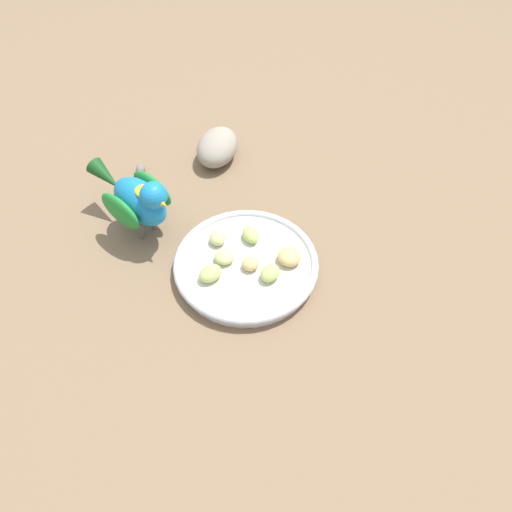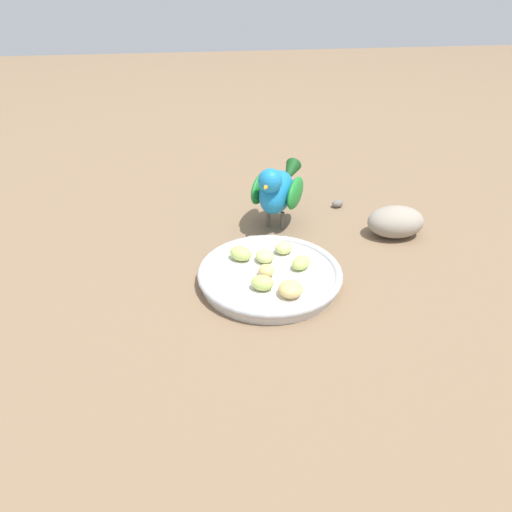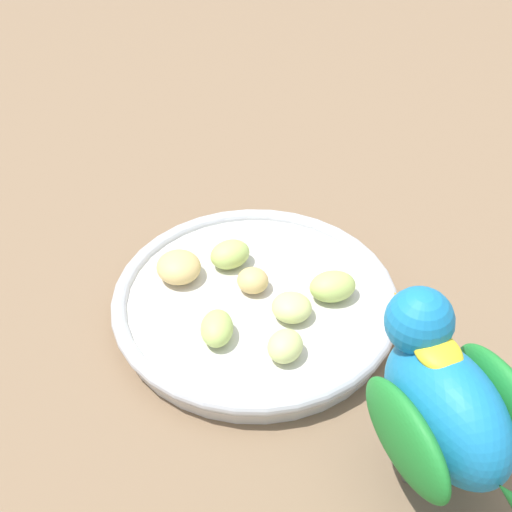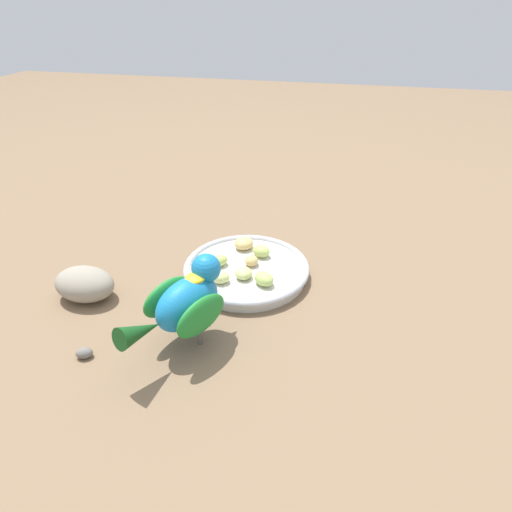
# 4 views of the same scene
# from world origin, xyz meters

# --- Properties ---
(ground_plane) EXTENTS (4.00, 4.00, 0.00)m
(ground_plane) POSITION_xyz_m (0.00, 0.00, 0.00)
(ground_plane) COLOR #7A6047
(feeding_bowl) EXTENTS (0.23, 0.23, 0.03)m
(feeding_bowl) POSITION_xyz_m (-0.01, -0.01, 0.01)
(feeding_bowl) COLOR beige
(feeding_bowl) RESTS_ON ground_plane
(apple_piece_0) EXTENTS (0.03, 0.03, 0.02)m
(apple_piece_0) POSITION_xyz_m (-0.02, -0.02, 0.03)
(apple_piece_0) COLOR tan
(apple_piece_0) RESTS_ON feeding_bowl
(apple_piece_1) EXTENTS (0.04, 0.04, 0.02)m
(apple_piece_1) POSITION_xyz_m (0.04, -0.00, 0.03)
(apple_piece_1) COLOR #B2CC66
(apple_piece_1) RESTS_ON feeding_bowl
(apple_piece_2) EXTENTS (0.05, 0.05, 0.02)m
(apple_piece_2) POSITION_xyz_m (-0.05, 0.04, 0.03)
(apple_piece_2) COLOR #B2CC66
(apple_piece_2) RESTS_ON feeding_bowl
(apple_piece_3) EXTENTS (0.04, 0.04, 0.02)m
(apple_piece_3) POSITION_xyz_m (-0.01, 0.03, 0.03)
(apple_piece_3) COLOR #C6D17A
(apple_piece_3) RESTS_ON feeding_bowl
(apple_piece_4) EXTENTS (0.04, 0.03, 0.02)m
(apple_piece_4) POSITION_xyz_m (0.02, 0.05, 0.03)
(apple_piece_4) COLOR #C6D17A
(apple_piece_4) RESTS_ON feeding_bowl
(apple_piece_5) EXTENTS (0.04, 0.04, 0.02)m
(apple_piece_5) POSITION_xyz_m (-0.03, -0.05, 0.03)
(apple_piece_5) COLOR #B2CC66
(apple_piece_5) RESTS_ON feeding_bowl
(apple_piece_6) EXTENTS (0.05, 0.05, 0.02)m
(apple_piece_6) POSITION_xyz_m (0.01, -0.07, 0.03)
(apple_piece_6) COLOR tan
(apple_piece_6) RESTS_ON feeding_bowl
(parrot) EXTENTS (0.12, 0.18, 0.13)m
(parrot) POSITION_xyz_m (0.03, 0.19, 0.08)
(parrot) COLOR #59544C
(parrot) RESTS_ON ground_plane
(rock_large) EXTENTS (0.11, 0.08, 0.06)m
(rock_large) POSITION_xyz_m (0.24, 0.12, 0.03)
(rock_large) COLOR gray
(rock_large) RESTS_ON ground_plane
(pebble_0) EXTENTS (0.03, 0.02, 0.02)m
(pebble_0) POSITION_xyz_m (0.17, 0.25, 0.01)
(pebble_0) COLOR slate
(pebble_0) RESTS_ON ground_plane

